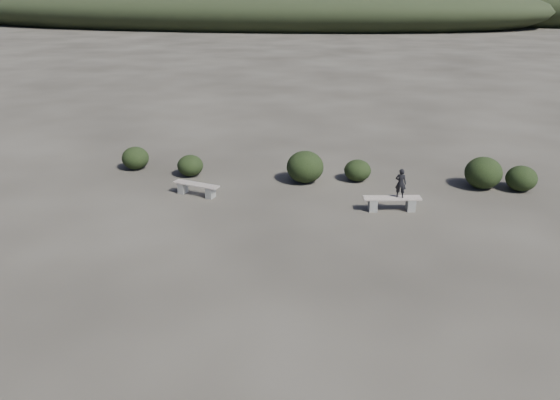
# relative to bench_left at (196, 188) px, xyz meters

# --- Properties ---
(ground) EXTENTS (1200.00, 1200.00, 0.00)m
(ground) POSITION_rel_bench_left_xyz_m (4.23, -6.12, -0.27)
(ground) COLOR #2A2620
(ground) RESTS_ON ground
(bench_left) EXTENTS (1.82, 0.79, 0.45)m
(bench_left) POSITION_rel_bench_left_xyz_m (0.00, 0.00, 0.00)
(bench_left) COLOR slate
(bench_left) RESTS_ON ground
(bench_right) EXTENTS (1.99, 0.78, 0.49)m
(bench_right) POSITION_rel_bench_left_xyz_m (7.00, -0.18, 0.02)
(bench_right) COLOR slate
(bench_right) RESTS_ON ground
(seated_person) EXTENTS (0.40, 0.29, 1.01)m
(seated_person) POSITION_rel_bench_left_xyz_m (7.24, -0.13, 0.72)
(seated_person) COLOR black
(seated_person) RESTS_ON bench_right
(shrub_a) EXTENTS (1.03, 1.03, 0.85)m
(shrub_a) POSITION_rel_bench_left_xyz_m (-0.93, 2.05, 0.15)
(shrub_a) COLOR black
(shrub_a) RESTS_ON ground
(shrub_b) EXTENTS (1.44, 1.44, 1.23)m
(shrub_b) POSITION_rel_bench_left_xyz_m (3.70, 2.14, 0.35)
(shrub_b) COLOR black
(shrub_b) RESTS_ON ground
(shrub_c) EXTENTS (1.05, 1.05, 0.84)m
(shrub_c) POSITION_rel_bench_left_xyz_m (5.70, 2.66, 0.15)
(shrub_c) COLOR black
(shrub_c) RESTS_ON ground
(shrub_d) EXTENTS (1.37, 1.37, 1.20)m
(shrub_d) POSITION_rel_bench_left_xyz_m (10.38, 2.68, 0.33)
(shrub_d) COLOR black
(shrub_d) RESTS_ON ground
(shrub_e) EXTENTS (1.13, 1.13, 0.94)m
(shrub_e) POSITION_rel_bench_left_xyz_m (11.74, 2.66, 0.20)
(shrub_e) COLOR black
(shrub_e) RESTS_ON ground
(shrub_f) EXTENTS (1.11, 1.11, 0.94)m
(shrub_f) POSITION_rel_bench_left_xyz_m (-3.45, 2.46, 0.20)
(shrub_f) COLOR black
(shrub_f) RESTS_ON ground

